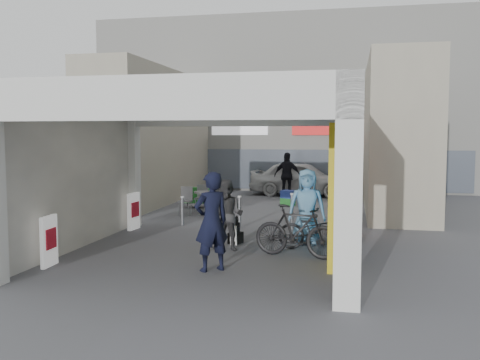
% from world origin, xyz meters
% --- Properties ---
extents(ground, '(90.00, 90.00, 0.00)m').
position_xyz_m(ground, '(0.00, 0.00, 0.00)').
color(ground, '#4E4E52').
rests_on(ground, ground).
extents(arcade_canopy, '(6.40, 6.45, 6.40)m').
position_xyz_m(arcade_canopy, '(0.54, -0.82, 2.30)').
color(arcade_canopy, silver).
rests_on(arcade_canopy, ground).
extents(far_building, '(18.00, 4.08, 8.00)m').
position_xyz_m(far_building, '(-0.00, 13.99, 3.99)').
color(far_building, silver).
rests_on(far_building, ground).
extents(plaza_bldg_left, '(2.00, 9.00, 5.00)m').
position_xyz_m(plaza_bldg_left, '(-4.50, 7.50, 2.50)').
color(plaza_bldg_left, '#A29C86').
rests_on(plaza_bldg_left, ground).
extents(plaza_bldg_right, '(2.00, 9.00, 5.00)m').
position_xyz_m(plaza_bldg_right, '(4.50, 7.50, 2.50)').
color(plaza_bldg_right, '#A29C86').
rests_on(plaza_bldg_right, ground).
extents(bollard_left, '(0.09, 0.09, 0.81)m').
position_xyz_m(bollard_left, '(-1.65, 2.43, 0.41)').
color(bollard_left, '#989AA0').
rests_on(bollard_left, ground).
extents(bollard_center, '(0.09, 0.09, 0.88)m').
position_xyz_m(bollard_center, '(0.04, 2.30, 0.44)').
color(bollard_center, '#989AA0').
rests_on(bollard_center, ground).
extents(bollard_right, '(0.09, 0.09, 0.97)m').
position_xyz_m(bollard_right, '(1.47, 2.45, 0.48)').
color(bollard_right, '#989AA0').
rests_on(bollard_right, ground).
extents(advert_board_near, '(0.12, 0.55, 1.00)m').
position_xyz_m(advert_board_near, '(-2.75, -2.62, 0.51)').
color(advert_board_near, white).
rests_on(advert_board_near, ground).
extents(advert_board_far, '(0.16, 0.56, 1.00)m').
position_xyz_m(advert_board_far, '(-2.75, 1.54, 0.51)').
color(advert_board_far, white).
rests_on(advert_board_far, ground).
extents(cafe_set, '(1.49, 1.21, 0.90)m').
position_xyz_m(cafe_set, '(-1.68, 4.79, 0.32)').
color(cafe_set, '#96959A').
rests_on(cafe_set, ground).
extents(produce_stand, '(1.07, 0.58, 0.70)m').
position_xyz_m(produce_stand, '(-2.28, 6.07, 0.28)').
color(produce_stand, black).
rests_on(produce_stand, ground).
extents(crate_stack, '(0.55, 0.50, 0.56)m').
position_xyz_m(crate_stack, '(0.79, 7.21, 0.28)').
color(crate_stack, '#1A5C1C').
rests_on(crate_stack, ground).
extents(border_collie, '(0.26, 0.51, 0.70)m').
position_xyz_m(border_collie, '(0.36, 0.20, 0.28)').
color(border_collie, black).
rests_on(border_collie, ground).
extents(man_with_dog, '(0.82, 0.79, 1.89)m').
position_xyz_m(man_with_dog, '(0.47, -2.31, 0.95)').
color(man_with_dog, black).
rests_on(man_with_dog, ground).
extents(man_back_turned, '(0.86, 0.73, 1.58)m').
position_xyz_m(man_back_turned, '(0.35, -0.51, 0.79)').
color(man_back_turned, '#3A3A3C').
rests_on(man_back_turned, ground).
extents(man_elderly, '(0.94, 0.68, 1.78)m').
position_xyz_m(man_elderly, '(2.02, 0.57, 0.89)').
color(man_elderly, '#6094BB').
rests_on(man_elderly, ground).
extents(man_crates, '(1.14, 0.59, 1.86)m').
position_xyz_m(man_crates, '(0.50, 9.42, 0.93)').
color(man_crates, black).
rests_on(man_crates, ground).
extents(bicycle_front, '(1.76, 0.67, 0.91)m').
position_xyz_m(bicycle_front, '(2.30, -0.02, 0.46)').
color(bicycle_front, black).
rests_on(bicycle_front, ground).
extents(bicycle_rear, '(1.92, 0.91, 1.11)m').
position_xyz_m(bicycle_rear, '(1.93, -0.84, 0.56)').
color(bicycle_rear, black).
rests_on(bicycle_rear, ground).
extents(white_van, '(4.43, 2.17, 1.45)m').
position_xyz_m(white_van, '(0.95, 10.58, 0.73)').
color(white_van, silver).
rests_on(white_van, ground).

